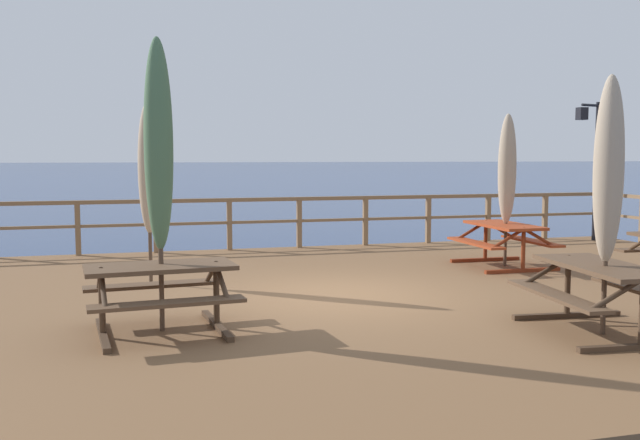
% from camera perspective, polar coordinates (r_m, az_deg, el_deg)
% --- Properties ---
extents(ground_plane, '(600.00, 600.00, 0.00)m').
position_cam_1_polar(ground_plane, '(10.19, 1.22, -10.52)').
color(ground_plane, navy).
extents(wooden_deck, '(16.82, 10.68, 0.80)m').
position_cam_1_polar(wooden_deck, '(10.08, 1.23, -8.34)').
color(wooden_deck, brown).
rests_on(wooden_deck, ground).
extents(railing_waterside_far, '(16.62, 0.10, 1.09)m').
position_cam_1_polar(railing_waterside_far, '(14.90, -4.51, 0.47)').
color(railing_waterside_far, brown).
rests_on(railing_waterside_far, wooden_deck).
extents(picnic_table_mid_left, '(1.73, 1.54, 0.78)m').
position_cam_1_polar(picnic_table_mid_left, '(8.02, -12.81, -5.09)').
color(picnic_table_mid_left, brown).
rests_on(picnic_table_mid_left, wooden_deck).
extents(picnic_table_front_right, '(1.55, 1.92, 0.78)m').
position_cam_1_polar(picnic_table_front_right, '(8.44, 21.92, -4.79)').
color(picnic_table_front_right, brown).
rests_on(picnic_table_front_right, wooden_deck).
extents(picnic_table_mid_right, '(1.42, 1.69, 0.78)m').
position_cam_1_polar(picnic_table_mid_right, '(12.91, 14.67, -1.25)').
color(picnic_table_mid_right, '#993819').
rests_on(picnic_table_mid_right, wooden_deck).
extents(patio_umbrella_tall_mid_right, '(0.32, 0.32, 3.26)m').
position_cam_1_polar(patio_umbrella_tall_mid_right, '(7.98, -12.96, 5.86)').
color(patio_umbrella_tall_mid_right, '#4C3828').
rests_on(patio_umbrella_tall_mid_right, wooden_deck).
extents(patio_umbrella_tall_back_left, '(0.32, 0.32, 2.84)m').
position_cam_1_polar(patio_umbrella_tall_back_left, '(8.25, 22.36, 3.72)').
color(patio_umbrella_tall_back_left, '#4C3828').
rests_on(patio_umbrella_tall_back_left, wooden_deck).
extents(patio_umbrella_short_back, '(0.32, 0.32, 2.77)m').
position_cam_1_polar(patio_umbrella_short_back, '(11.02, -13.74, 4.01)').
color(patio_umbrella_short_back, '#4C3828').
rests_on(patio_umbrella_short_back, wooden_deck).
extents(patio_umbrella_tall_mid_left, '(0.32, 0.32, 2.71)m').
position_cam_1_polar(patio_umbrella_tall_mid_left, '(12.91, 14.93, 3.97)').
color(patio_umbrella_tall_mid_left, '#4C3828').
rests_on(patio_umbrella_tall_mid_left, wooden_deck).
extents(lamp_post_hooked, '(0.68, 0.29, 3.20)m').
position_cam_1_polar(lamp_post_hooked, '(17.39, 21.12, 5.35)').
color(lamp_post_hooked, black).
rests_on(lamp_post_hooked, wooden_deck).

